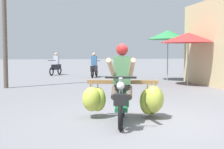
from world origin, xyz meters
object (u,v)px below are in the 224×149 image
object	(u,v)px
motorbike_main_loaded	(127,96)
market_umbrella_near_shop	(168,35)
motorbike_distant_ahead_right	(94,67)
market_umbrella_further_along	(188,38)
motorbike_distant_ahead_left	(56,66)

from	to	relation	value
motorbike_main_loaded	market_umbrella_near_shop	xyz separation A→B (m)	(4.18, 8.34, 1.79)
motorbike_distant_ahead_right	market_umbrella_further_along	distance (m)	6.24
motorbike_main_loaded	motorbike_distant_ahead_right	xyz separation A→B (m)	(0.85, 11.08, 0.07)
market_umbrella_further_along	motorbike_distant_ahead_right	bearing A→B (deg)	123.26
motorbike_distant_ahead_right	motorbike_main_loaded	bearing A→B (deg)	-94.38
motorbike_distant_ahead_left	market_umbrella_near_shop	world-z (taller)	market_umbrella_near_shop
market_umbrella_further_along	motorbike_distant_ahead_left	bearing A→B (deg)	126.75
motorbike_main_loaded	market_umbrella_further_along	xyz separation A→B (m)	(4.18, 6.01, 1.54)
motorbike_main_loaded	motorbike_distant_ahead_left	distance (m)	13.33
motorbike_main_loaded	motorbike_distant_ahead_left	size ratio (longest dim) A/B	1.23
motorbike_distant_ahead_right	market_umbrella_near_shop	size ratio (longest dim) A/B	0.62
motorbike_main_loaded	motorbike_distant_ahead_left	xyz separation A→B (m)	(-1.25, 13.27, 0.07)
motorbike_distant_ahead_left	market_umbrella_further_along	bearing A→B (deg)	-53.25
motorbike_distant_ahead_left	market_umbrella_near_shop	size ratio (longest dim) A/B	0.59
motorbike_distant_ahead_right	market_umbrella_near_shop	distance (m)	4.64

